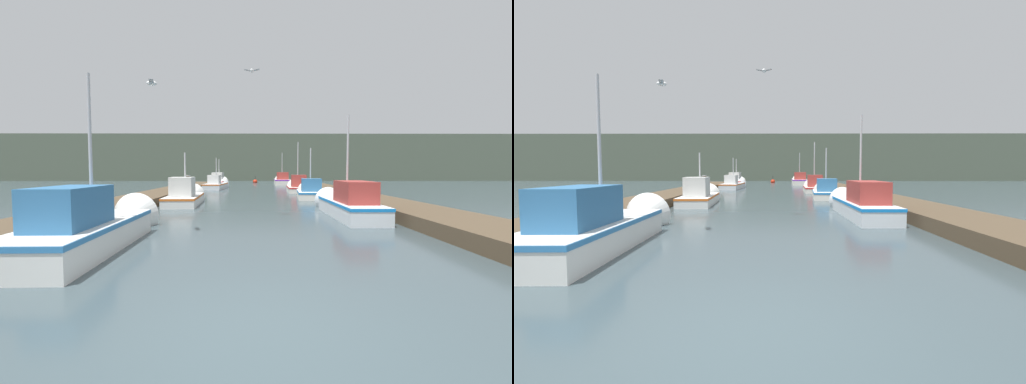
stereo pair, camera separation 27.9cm
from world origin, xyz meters
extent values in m
plane|color=#38474C|center=(0.00, 0.00, 0.00)|extent=(200.00, 200.00, 0.00)
cube|color=#4C3D2B|center=(-5.95, 16.00, 0.22)|extent=(2.38, 40.00, 0.43)
cube|color=#4C3D2B|center=(5.95, 16.00, 0.22)|extent=(2.38, 40.00, 0.43)
cube|color=#4C5647|center=(0.00, 59.10, 3.77)|extent=(120.00, 16.00, 7.54)
cube|color=silver|center=(-3.81, 3.96, 0.32)|extent=(1.65, 4.88, 0.65)
cube|color=teal|center=(-3.81, 3.96, 0.59)|extent=(1.68, 4.91, 0.10)
cone|color=silver|center=(-3.87, 6.95, 0.32)|extent=(1.50, 1.16, 1.47)
cube|color=#2D6699|center=(-3.80, 3.35, 1.06)|extent=(1.06, 2.00, 0.82)
cylinder|color=#B2B2B7|center=(-3.82, 4.32, 2.33)|extent=(0.08, 0.08, 3.36)
cube|color=silver|center=(3.66, 9.41, 0.30)|extent=(1.40, 5.15, 0.61)
cube|color=blue|center=(3.66, 9.41, 0.55)|extent=(1.43, 5.18, 0.10)
cone|color=silver|center=(3.65, 12.56, 0.30)|extent=(1.31, 1.17, 1.31)
cube|color=#99332D|center=(3.66, 8.76, 1.00)|extent=(1.09, 2.14, 0.79)
cylinder|color=#B2B2B7|center=(3.66, 9.79, 2.28)|extent=(0.08, 0.08, 3.34)
cube|color=silver|center=(-3.62, 14.08, 0.24)|extent=(1.75, 4.49, 0.48)
cube|color=#D05F20|center=(-3.62, 14.08, 0.42)|extent=(1.78, 4.52, 0.10)
cone|color=silver|center=(-3.74, 16.82, 0.24)|extent=(1.53, 1.12, 1.48)
cube|color=silver|center=(-3.60, 13.53, 0.96)|extent=(1.16, 1.70, 0.95)
cylinder|color=#B2B2B7|center=(-3.64, 14.41, 1.60)|extent=(0.08, 0.08, 2.23)
cube|color=silver|center=(3.61, 17.98, 0.24)|extent=(1.98, 4.06, 0.48)
cube|color=#1D70BC|center=(3.61, 17.98, 0.42)|extent=(2.02, 4.10, 0.10)
cone|color=silver|center=(3.84, 20.33, 0.24)|extent=(1.60, 0.94, 1.53)
cube|color=#2D6699|center=(3.56, 17.49, 0.87)|extent=(1.30, 1.41, 0.78)
cylinder|color=#B2B2B7|center=(3.63, 18.27, 1.83)|extent=(0.08, 0.08, 2.71)
cube|color=silver|center=(3.60, 23.96, 0.23)|extent=(1.84, 4.20, 0.46)
cube|color=red|center=(3.60, 23.96, 0.40)|extent=(1.87, 4.23, 0.10)
cone|color=silver|center=(3.72, 26.51, 0.23)|extent=(1.61, 1.05, 1.56)
cube|color=#99332D|center=(3.57, 23.45, 0.93)|extent=(1.19, 1.34, 0.94)
cylinder|color=#B2B2B7|center=(3.61, 24.27, 2.25)|extent=(0.08, 0.08, 3.58)
cube|color=silver|center=(-3.55, 28.41, 0.27)|extent=(1.92, 5.04, 0.53)
cube|color=#D15E1C|center=(-3.55, 28.41, 0.47)|extent=(1.95, 5.07, 0.10)
cone|color=silver|center=(-3.32, 31.41, 0.27)|extent=(1.55, 1.18, 1.47)
cube|color=silver|center=(-3.60, 27.80, 0.93)|extent=(1.14, 1.49, 0.79)
cylinder|color=#B2B2B7|center=(-3.52, 28.78, 1.73)|extent=(0.08, 0.08, 2.40)
cube|color=silver|center=(-3.75, 33.21, 0.32)|extent=(1.63, 4.91, 0.64)
cube|color=maroon|center=(-3.75, 33.21, 0.58)|extent=(1.66, 4.94, 0.10)
cone|color=silver|center=(-3.66, 36.18, 0.32)|extent=(1.43, 1.13, 1.40)
cube|color=silver|center=(-3.77, 32.60, 1.08)|extent=(1.14, 1.94, 0.87)
cylinder|color=#B2B2B7|center=(-3.74, 33.58, 1.80)|extent=(0.08, 0.08, 2.31)
cube|color=silver|center=(3.44, 37.13, 0.33)|extent=(1.87, 4.51, 0.66)
cube|color=#6D13C6|center=(3.44, 37.13, 0.60)|extent=(1.91, 4.54, 0.10)
cone|color=silver|center=(3.51, 39.90, 0.33)|extent=(1.70, 1.10, 1.68)
cube|color=#99332D|center=(3.43, 36.58, 1.08)|extent=(1.36, 1.62, 0.84)
cylinder|color=#B2B2B7|center=(3.45, 37.47, 2.24)|extent=(0.08, 0.08, 3.15)
cylinder|color=#473523|center=(-4.87, 36.00, 0.47)|extent=(0.23, 0.23, 0.94)
cylinder|color=silver|center=(-4.87, 36.00, 0.96)|extent=(0.26, 0.26, 0.04)
cylinder|color=#473523|center=(-4.72, 21.04, 0.68)|extent=(0.28, 0.28, 1.37)
cylinder|color=silver|center=(-4.72, 21.04, 1.39)|extent=(0.32, 0.32, 0.04)
cylinder|color=#473523|center=(-4.98, 7.25, 0.64)|extent=(0.31, 0.31, 1.27)
cylinder|color=silver|center=(-4.98, 7.25, 1.29)|extent=(0.36, 0.36, 0.04)
sphere|color=red|center=(0.25, 43.37, 0.17)|extent=(0.61, 0.61, 0.61)
cylinder|color=black|center=(0.25, 43.37, 0.72)|extent=(0.06, 0.06, 0.50)
ellipsoid|color=white|center=(-0.09, 8.85, 5.35)|extent=(0.17, 0.29, 0.12)
cube|color=gray|center=(-0.23, 8.87, 5.37)|extent=(0.28, 0.15, 0.07)
cube|color=gray|center=(0.04, 8.83, 5.37)|extent=(0.28, 0.15, 0.07)
ellipsoid|color=white|center=(-2.78, 5.71, 4.13)|extent=(0.30, 0.20, 0.12)
cube|color=gray|center=(-2.75, 5.58, 4.15)|extent=(0.18, 0.29, 0.07)
cube|color=gray|center=(-2.81, 5.85, 4.15)|extent=(0.18, 0.29, 0.07)
camera|label=1|loc=(-0.06, -3.64, 1.81)|focal=24.00mm
camera|label=2|loc=(0.22, -3.64, 1.81)|focal=24.00mm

